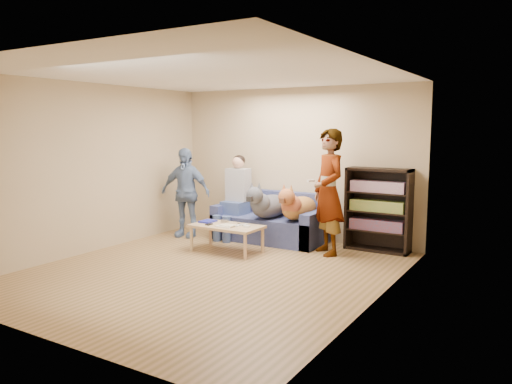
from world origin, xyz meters
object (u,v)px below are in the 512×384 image
Objects in this scene: person_standing_right at (328,192)px; dog_tan at (297,207)px; camera_silver at (225,222)px; person_seated at (235,194)px; person_standing_left at (185,192)px; sofa at (271,224)px; bookshelf at (378,208)px; notebook_blue at (208,221)px; dog_gray at (267,205)px; coffee_table at (227,228)px.

person_standing_right reaches higher than dog_tan.
person_seated is (-0.34, 0.81, 0.33)m from camera_silver.
person_standing_left is at bearing 159.83° from camera_silver.
bookshelf reaches higher than sofa.
notebook_blue is 0.22× the size of dog_tan.
camera_silver is 0.06× the size of sofa.
bookshelf is at bearing 29.11° from camera_silver.
person_standing_right is 0.74m from dog_tan.
dog_tan is at bearing -14.20° from sofa.
dog_gray is 1.07× the size of dog_tan.
notebook_blue is 1.18m from sofa.
dog_gray reaches higher than coffee_table.
dog_gray is 1.15× the size of coffee_table.
person_seated is (-0.64, -0.13, 0.49)m from sofa.
person_standing_left is 0.89m from person_seated.
dog_gray is at bearing -169.85° from dog_tan.
notebook_blue is 0.24× the size of coffee_table.
notebook_blue reaches higher than coffee_table.
camera_silver is at bearing -32.06° from person_standing_left.
notebook_blue is at bearing -120.12° from sofa.
bookshelf is (1.98, 1.29, 0.31)m from coffee_table.
person_standing_right is 1.88m from person_seated.
person_standing_right reaches higher than notebook_blue.
sofa is at bearing 8.08° from person_standing_left.
dog_gray is at bearing -164.84° from bookshelf.
person_seated reaches higher than dog_gray.
person_standing_left is at bearing 156.83° from coffee_table.
coffee_table is at bearing -99.91° from sofa.
dog_gray is 0.97× the size of bookshelf.
person_standing_right is 0.88m from bookshelf.
coffee_table is at bearing -7.13° from notebook_blue.
bookshelf is (1.74, 0.47, 0.03)m from dog_gray.
person_standing_right is 1.66m from coffee_table.
person_standing_left is 1.07× the size of person_seated.
dog_gray is (-1.15, 0.13, -0.30)m from person_standing_right.
camera_silver is 0.09× the size of dog_gray.
person_standing_left reaches higher than coffee_table.
person_standing_right is 1.19m from dog_gray.
dog_gray is at bearing -74.64° from sofa.
person_standing_left is 1.34× the size of dog_tan.
notebook_blue is 2.70m from bookshelf.
person_seated is at bearing -168.88° from sofa.
dog_tan reaches higher than coffee_table.
dog_gray is at bearing -144.74° from person_standing_right.
person_seated is at bearing -145.62° from person_standing_right.
notebook_blue is at bearing -41.57° from person_standing_left.
coffee_table is 0.85× the size of bookshelf.
person_seated reaches higher than sofa.
person_standing_left is at bearing -169.23° from dog_gray.
dog_tan is 1.07× the size of coffee_table.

